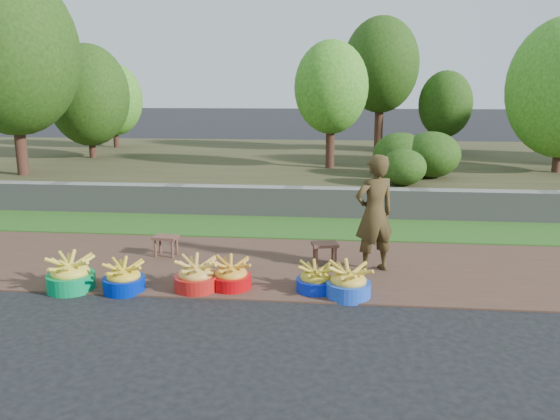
# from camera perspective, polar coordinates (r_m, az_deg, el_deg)

# --- Properties ---
(ground_plane) EXTENTS (120.00, 120.00, 0.00)m
(ground_plane) POSITION_cam_1_polar(r_m,az_deg,el_deg) (6.10, -1.62, -9.56)
(ground_plane) COLOR black
(ground_plane) RESTS_ON ground
(dirt_shoulder) EXTENTS (80.00, 2.50, 0.02)m
(dirt_shoulder) POSITION_cam_1_polar(r_m,az_deg,el_deg) (7.26, -0.34, -5.79)
(dirt_shoulder) COLOR #4B3226
(dirt_shoulder) RESTS_ON ground
(grass_verge) EXTENTS (80.00, 1.50, 0.04)m
(grass_verge) POSITION_cam_1_polar(r_m,az_deg,el_deg) (9.17, 1.01, -1.81)
(grass_verge) COLOR #2D5F1C
(grass_verge) RESTS_ON ground
(retaining_wall) EXTENTS (80.00, 0.35, 0.55)m
(retaining_wall) POSITION_cam_1_polar(r_m,az_deg,el_deg) (9.93, 1.43, 0.83)
(retaining_wall) COLOR gray
(retaining_wall) RESTS_ON ground
(earth_bank) EXTENTS (80.00, 10.00, 0.50)m
(earth_bank) POSITION_cam_1_polar(r_m,az_deg,el_deg) (14.76, 2.91, 4.58)
(earth_bank) COLOR #3C3B20
(earth_bank) RESTS_ON ground
(vegetation) EXTENTS (36.33, 8.04, 4.33)m
(vegetation) POSITION_cam_1_polar(r_m,az_deg,el_deg) (12.51, 12.26, 13.85)
(vegetation) COLOR #3B2117
(vegetation) RESTS_ON earth_bank
(basin_a) EXTENTS (0.55, 0.55, 0.41)m
(basin_a) POSITION_cam_1_polar(r_m,az_deg,el_deg) (6.82, -21.04, -6.35)
(basin_a) COLOR #058748
(basin_a) RESTS_ON ground
(basin_b) EXTENTS (0.48, 0.48, 0.36)m
(basin_b) POSITION_cam_1_polar(r_m,az_deg,el_deg) (6.58, -16.01, -6.88)
(basin_b) COLOR #001CA3
(basin_b) RESTS_ON ground
(basin_c) EXTENTS (0.51, 0.51, 0.38)m
(basin_c) POSITION_cam_1_polar(r_m,az_deg,el_deg) (6.43, -8.75, -6.88)
(basin_c) COLOR red
(basin_c) RESTS_ON ground
(basin_d) EXTENTS (0.48, 0.48, 0.36)m
(basin_d) POSITION_cam_1_polar(r_m,az_deg,el_deg) (6.44, -5.16, -6.86)
(basin_d) COLOR #BC060A
(basin_d) RESTS_ON ground
(basin_e) EXTENTS (0.44, 0.44, 0.33)m
(basin_e) POSITION_cam_1_polar(r_m,az_deg,el_deg) (6.33, 3.71, -7.29)
(basin_e) COLOR #0922BA
(basin_e) RESTS_ON ground
(basin_f) EXTENTS (0.51, 0.51, 0.38)m
(basin_f) POSITION_cam_1_polar(r_m,az_deg,el_deg) (6.21, 7.14, -7.57)
(basin_f) COLOR blue
(basin_f) RESTS_ON ground
(stool_left) EXTENTS (0.34, 0.27, 0.28)m
(stool_left) POSITION_cam_1_polar(r_m,az_deg,el_deg) (7.74, -11.85, -3.08)
(stool_left) COLOR brown
(stool_left) RESTS_ON dirt_shoulder
(stool_right) EXTENTS (0.38, 0.32, 0.29)m
(stool_right) POSITION_cam_1_polar(r_m,az_deg,el_deg) (7.23, 4.70, -3.91)
(stool_right) COLOR brown
(stool_right) RESTS_ON dirt_shoulder
(vendor_woman) EXTENTS (0.65, 0.57, 1.49)m
(vendor_woman) POSITION_cam_1_polar(r_m,az_deg,el_deg) (6.93, 9.83, -0.37)
(vendor_woman) COLOR black
(vendor_woman) RESTS_ON dirt_shoulder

